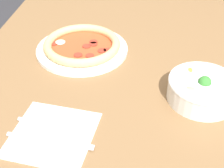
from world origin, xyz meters
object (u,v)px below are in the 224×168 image
pizza (82,46)px  bowl (202,88)px  fork (55,124)px  knife (46,140)px

pizza → bowl: (0.19, 0.35, 0.02)m
fork → bowl: bearing=27.0°
fork → knife: (0.05, -0.01, -0.00)m
fork → knife: bearing=-93.0°
knife → pizza: bearing=94.1°
bowl → fork: (0.14, -0.35, -0.03)m
bowl → knife: (0.19, -0.35, -0.03)m
fork → knife: 0.05m
knife → bowl: bearing=33.2°
fork → pizza: bearing=95.1°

